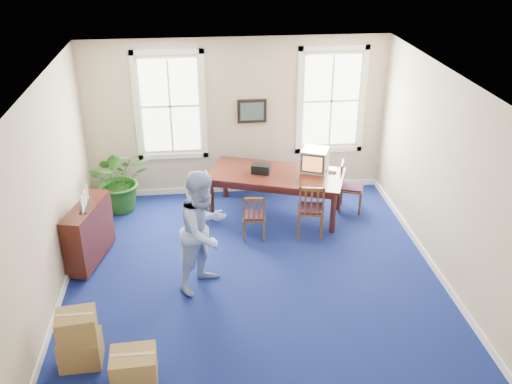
{
  "coord_description": "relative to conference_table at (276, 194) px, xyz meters",
  "views": [
    {
      "loc": [
        -0.78,
        -7.57,
        5.32
      ],
      "look_at": [
        0.1,
        0.6,
        1.25
      ],
      "focal_mm": 40.0,
      "sensor_mm": 36.0,
      "label": 1
    }
  ],
  "objects": [
    {
      "name": "conference_table",
      "position": [
        0.0,
        0.0,
        0.0
      ],
      "size": [
        2.75,
        1.92,
        0.86
      ],
      "primitive_type": null,
      "rotation": [
        0.0,
        0.0,
        -0.34
      ],
      "color": "#411710",
      "rests_on": "ground"
    },
    {
      "name": "credenza",
      "position": [
        -3.31,
        -1.34,
        0.06
      ],
      "size": [
        0.66,
        1.3,
        0.98
      ],
      "primitive_type": "cube",
      "rotation": [
        0.0,
        0.0,
        -0.25
      ],
      "color": "#411710",
      "rests_on": "ground"
    },
    {
      "name": "brochure_rack",
      "position": [
        -3.29,
        -1.34,
        0.71
      ],
      "size": [
        0.35,
        0.68,
        0.3
      ],
      "primitive_type": null,
      "rotation": [
        0.0,
        0.0,
        0.36
      ],
      "color": "#99999E",
      "rests_on": "credenza"
    },
    {
      "name": "wall_right",
      "position": [
        2.35,
        -2.14,
        1.17
      ],
      "size": [
        0.0,
        6.5,
        6.5
      ],
      "primitive_type": "plane",
      "rotation": [
        1.57,
        0.0,
        -1.57
      ],
      "color": "tan",
      "rests_on": "ground"
    },
    {
      "name": "baseboard_back",
      "position": [
        -0.65,
        1.08,
        -0.37
      ],
      "size": [
        6.0,
        0.04,
        0.12
      ],
      "primitive_type": "cube",
      "color": "white",
      "rests_on": "ground"
    },
    {
      "name": "ceiling",
      "position": [
        -0.65,
        -2.14,
        2.77
      ],
      "size": [
        6.5,
        6.5,
        0.0
      ],
      "primitive_type": "plane",
      "rotation": [
        3.14,
        0.0,
        0.0
      ],
      "color": "white",
      "rests_on": "ground"
    },
    {
      "name": "floor",
      "position": [
        -0.65,
        -2.14,
        -0.43
      ],
      "size": [
        6.5,
        6.5,
        0.0
      ],
      "primitive_type": "plane",
      "color": "navy",
      "rests_on": "ground"
    },
    {
      "name": "game_console",
      "position": [
        1.08,
        0.0,
        0.45
      ],
      "size": [
        0.19,
        0.21,
        0.05
      ],
      "primitive_type": "cube",
      "rotation": [
        0.0,
        0.0,
        -0.28
      ],
      "color": "white",
      "rests_on": "conference_table"
    },
    {
      "name": "wall_left",
      "position": [
        -3.65,
        -2.14,
        1.17
      ],
      "size": [
        0.0,
        6.5,
        6.5
      ],
      "primitive_type": "plane",
      "rotation": [
        1.57,
        0.0,
        1.57
      ],
      "color": "tan",
      "rests_on": "ground"
    },
    {
      "name": "baseboard_left",
      "position": [
        -3.62,
        -2.14,
        -0.37
      ],
      "size": [
        0.04,
        6.5,
        0.12
      ],
      "primitive_type": "cube",
      "color": "white",
      "rests_on": "ground"
    },
    {
      "name": "chair_near_right",
      "position": [
        0.51,
        -0.86,
        0.09
      ],
      "size": [
        0.55,
        0.55,
        1.04
      ],
      "primitive_type": null,
      "rotation": [
        0.0,
        0.0,
        2.95
      ],
      "color": "brown",
      "rests_on": "ground"
    },
    {
      "name": "baseboard_right",
      "position": [
        2.32,
        -2.14,
        -0.37
      ],
      "size": [
        0.04,
        6.5,
        0.12
      ],
      "primitive_type": "cube",
      "color": "white",
      "rests_on": "ground"
    },
    {
      "name": "man",
      "position": [
        -1.42,
        -2.21,
        0.54
      ],
      "size": [
        1.18,
        1.2,
        1.94
      ],
      "primitive_type": "imported",
      "rotation": [
        0.0,
        0.0,
        0.85
      ],
      "color": "#87A3DC",
      "rests_on": "ground"
    },
    {
      "name": "crt_tv",
      "position": [
        0.74,
        0.06,
        0.65
      ],
      "size": [
        0.64,
        0.67,
        0.43
      ],
      "primitive_type": null,
      "rotation": [
        0.0,
        0.0,
        -0.4
      ],
      "color": "#B7B7BC",
      "rests_on": "conference_table"
    },
    {
      "name": "cardboard_boxes",
      "position": [
        -2.88,
        -3.69,
        -0.02
      ],
      "size": [
        1.5,
        1.5,
        0.82
      ],
      "primitive_type": null,
      "rotation": [
        0.0,
        0.0,
        0.05
      ],
      "color": "olive",
      "rests_on": "ground"
    },
    {
      "name": "chair_end_right",
      "position": [
        1.48,
        0.0,
        0.07
      ],
      "size": [
        0.56,
        0.56,
        0.99
      ],
      "primitive_type": null,
      "rotation": [
        0.0,
        0.0,
        1.24
      ],
      "color": "brown",
      "rests_on": "ground"
    },
    {
      "name": "wall_picture",
      "position": [
        -0.35,
        1.06,
        1.32
      ],
      "size": [
        0.58,
        0.06,
        0.48
      ],
      "primitive_type": null,
      "color": "black",
      "rests_on": "ground"
    },
    {
      "name": "potted_plant",
      "position": [
        -2.98,
        0.52,
        0.23
      ],
      "size": [
        1.41,
        1.31,
        1.31
      ],
      "primitive_type": "imported",
      "rotation": [
        0.0,
        0.0,
        0.28
      ],
      "color": "#1B4C14",
      "rests_on": "ground"
    },
    {
      "name": "chair_near_left",
      "position": [
        -0.51,
        -0.86,
        0.02
      ],
      "size": [
        0.44,
        0.44,
        0.89
      ],
      "primitive_type": null,
      "rotation": [
        0.0,
        0.0,
        3.02
      ],
      "color": "brown",
      "rests_on": "ground"
    },
    {
      "name": "chair_end_left",
      "position": [
        -1.48,
        0.0,
        0.02
      ],
      "size": [
        0.47,
        0.47,
        0.9
      ],
      "primitive_type": null,
      "rotation": [
        0.0,
        0.0,
        -1.38
      ],
      "color": "brown",
      "rests_on": "ground"
    },
    {
      "name": "wall_back",
      "position": [
        -0.65,
        1.11,
        1.17
      ],
      "size": [
        6.5,
        0.0,
        6.5
      ],
      "primitive_type": "plane",
      "rotation": [
        1.57,
        0.0,
        0.0
      ],
      "color": "tan",
      "rests_on": "ground"
    },
    {
      "name": "wall_front",
      "position": [
        -0.65,
        -5.39,
        1.17
      ],
      "size": [
        6.5,
        0.0,
        6.5
      ],
      "primitive_type": "plane",
      "rotation": [
        -1.57,
        0.0,
        0.0
      ],
      "color": "tan",
      "rests_on": "ground"
    },
    {
      "name": "window_right",
      "position": [
        1.25,
        1.09,
        1.47
      ],
      "size": [
        1.4,
        0.12,
        2.2
      ],
      "primitive_type": null,
      "color": "white",
      "rests_on": "ground"
    },
    {
      "name": "equipment_bag",
      "position": [
        -0.29,
        0.06,
        0.51
      ],
      "size": [
        0.39,
        0.32,
        0.17
      ],
      "primitive_type": "cube",
      "rotation": [
        0.0,
        0.0,
        -0.31
      ],
      "color": "black",
      "rests_on": "conference_table"
    },
    {
      "name": "window_left",
      "position": [
        -1.95,
        1.09,
        1.47
      ],
      "size": [
        1.4,
        0.12,
        2.2
      ],
      "primitive_type": null,
      "color": "white",
      "rests_on": "ground"
    }
  ]
}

